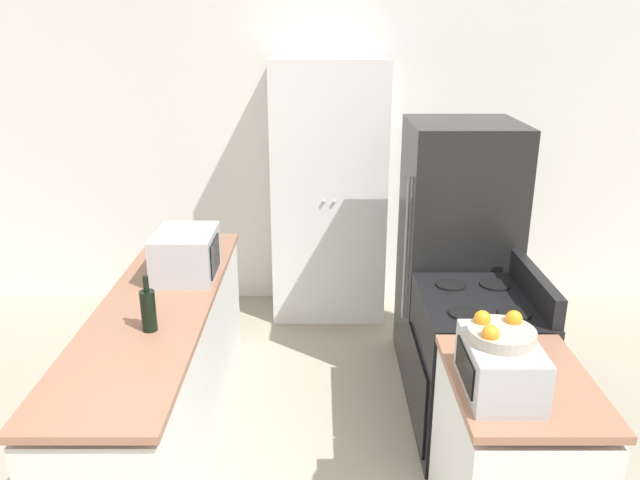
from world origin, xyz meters
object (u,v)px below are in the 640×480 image
(wine_bottle, at_px, (151,309))
(fruit_bowl, at_px, (503,333))
(microwave, at_px, (189,254))
(pantry_cabinet, at_px, (331,192))
(stove, at_px, (477,369))
(refrigerator, at_px, (458,252))
(toaster_oven, at_px, (502,367))

(wine_bottle, distance_m, fruit_bowl, 1.65)
(microwave, height_order, wine_bottle, wine_bottle)
(pantry_cabinet, distance_m, stove, 1.98)
(pantry_cabinet, xyz_separation_m, microwave, (-0.86, -1.37, -0.02))
(stove, xyz_separation_m, refrigerator, (0.03, 0.79, 0.42))
(microwave, distance_m, wine_bottle, 0.70)
(refrigerator, xyz_separation_m, microwave, (-1.70, -0.46, 0.15))
(stove, distance_m, toaster_oven, 1.06)
(refrigerator, relative_size, fruit_bowl, 6.39)
(stove, distance_m, refrigerator, 0.90)
(wine_bottle, relative_size, toaster_oven, 0.69)
(microwave, xyz_separation_m, fruit_bowl, (1.52, -1.22, 0.12))
(refrigerator, relative_size, wine_bottle, 5.99)
(wine_bottle, bearing_deg, stove, 11.92)
(pantry_cabinet, relative_size, wine_bottle, 7.16)
(refrigerator, bearing_deg, wine_bottle, -146.54)
(pantry_cabinet, height_order, wine_bottle, pantry_cabinet)
(refrigerator, distance_m, microwave, 1.77)
(wine_bottle, xyz_separation_m, toaster_oven, (1.57, -0.54, 0.00))
(toaster_oven, distance_m, fruit_bowl, 0.15)
(pantry_cabinet, relative_size, fruit_bowl, 7.64)
(stove, height_order, refrigerator, refrigerator)
(toaster_oven, bearing_deg, fruit_bowl, 109.44)
(stove, height_order, toaster_oven, toaster_oven)
(wine_bottle, bearing_deg, refrigerator, 33.46)
(toaster_oven, height_order, fruit_bowl, fruit_bowl)
(pantry_cabinet, relative_size, refrigerator, 1.20)
(stove, height_order, fruit_bowl, fruit_bowl)
(refrigerator, xyz_separation_m, wine_bottle, (-1.75, -1.16, 0.13))
(pantry_cabinet, height_order, microwave, pantry_cabinet)
(stove, xyz_separation_m, fruit_bowl, (-0.16, -0.88, 0.69))
(stove, relative_size, fruit_bowl, 3.84)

